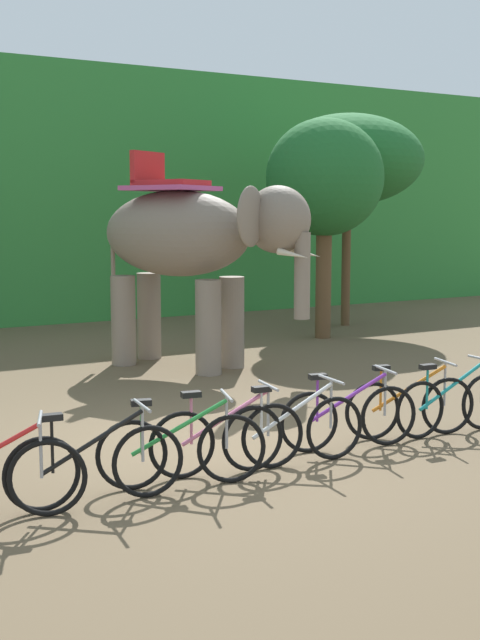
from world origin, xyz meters
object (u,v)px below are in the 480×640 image
at_px(bike_purple, 349,416).
at_px(bike_pink, 228,438).
at_px(bike_orange, 410,406).
at_px(tree_far_right, 325,179).
at_px(elephant, 192,242).
at_px(bike_black, 96,465).
at_px(bike_green, 182,449).
at_px(tree_right, 348,160).
at_px(bike_teal, 452,403).
at_px(bike_white, 294,430).

bearing_deg(bike_purple, bike_pink, -176.51).
height_order(bike_purple, bike_orange, same).
bearing_deg(bike_orange, bike_pink, -176.72).
height_order(tree_far_right, elephant, tree_far_right).
height_order(bike_black, bike_purple, same).
bearing_deg(bike_pink, bike_green, -166.97).
relative_size(elephant, bike_purple, 2.42).
bearing_deg(bike_green, bike_black, -175.66).
distance_m(bike_purple, bike_orange, 0.97).
bearing_deg(bike_black, tree_far_right, 43.45).
xyz_separation_m(tree_right, bike_green, (-8.66, -8.83, -3.55)).
bearing_deg(bike_purple, bike_black, -174.43).
relative_size(tree_far_right, elephant, 1.16).
height_order(tree_right, bike_black, tree_right).
distance_m(elephant, bike_teal, 5.90).
bearing_deg(bike_white, bike_black, -177.44).
height_order(tree_far_right, bike_pink, tree_far_right).
height_order(elephant, bike_green, elephant).
bearing_deg(tree_far_right, bike_white, -127.33).
xyz_separation_m(elephant, bike_orange, (0.23, -5.41, -1.82)).
distance_m(tree_right, bike_pink, 12.37).
distance_m(elephant, bike_orange, 5.71).
bearing_deg(tree_right, bike_pink, -132.84).
xyz_separation_m(elephant, bike_teal, (0.77, -5.57, -1.82)).
bearing_deg(bike_pink, bike_orange, 3.28).
bearing_deg(bike_green, bike_orange, 5.12).
xyz_separation_m(tree_far_right, bike_green, (-7.01, -7.44, -3.03)).
bearing_deg(bike_orange, bike_purple, -177.09).
distance_m(bike_pink, bike_white, 0.77).
bearing_deg(bike_black, bike_pink, 7.80).
xyz_separation_m(bike_green, bike_orange, (3.21, 0.29, 0.00)).
distance_m(tree_right, elephant, 6.71).
bearing_deg(bike_black, bike_green, 4.34).
height_order(elephant, bike_black, elephant).
bearing_deg(bike_black, bike_white, 2.56).
xyz_separation_m(elephant, bike_green, (-2.98, -5.70, -1.82)).
xyz_separation_m(bike_white, bike_purple, (0.89, 0.21, 0.00)).
relative_size(bike_white, bike_orange, 1.02).
bearing_deg(elephant, bike_green, -117.61).
bearing_deg(elephant, bike_pink, -113.20).
bearing_deg(bike_purple, bike_green, -173.93).
xyz_separation_m(bike_black, bike_pink, (1.52, 0.21, 0.00)).
xyz_separation_m(bike_black, bike_purple, (3.17, 0.31, 0.00)).
relative_size(tree_right, bike_teal, 2.94).
relative_size(bike_black, bike_orange, 1.02).
bearing_deg(bike_white, bike_purple, 13.08).
bearing_deg(tree_far_right, bike_pink, -131.27).
relative_size(elephant, bike_black, 2.39).
bearing_deg(elephant, bike_purple, -97.65).
xyz_separation_m(elephant, bike_pink, (-2.38, -5.56, -1.82)).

